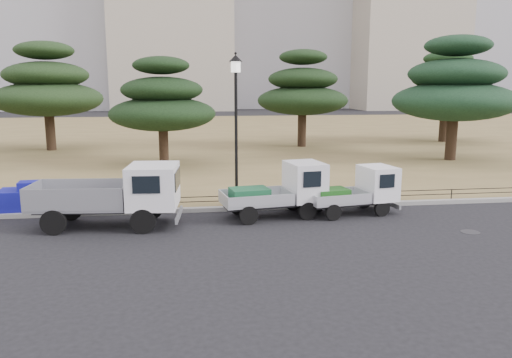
{
  "coord_description": "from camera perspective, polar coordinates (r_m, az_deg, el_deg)",
  "views": [
    {
      "loc": [
        -2.36,
        -15.51,
        4.63
      ],
      "look_at": [
        0.0,
        2.0,
        1.3
      ],
      "focal_mm": 35.0,
      "sensor_mm": 36.0,
      "label": 1
    }
  ],
  "objects": [
    {
      "name": "lawn",
      "position": [
        46.4,
        -4.73,
        5.0
      ],
      "size": [
        120.0,
        56.0,
        0.15
      ],
      "primitive_type": "cube",
      "color": "olive",
      "rests_on": "ground"
    },
    {
      "name": "manhole",
      "position": [
        17.45,
        23.29,
        -5.59
      ],
      "size": [
        0.6,
        0.6,
        0.01
      ],
      "primitive_type": "cylinder",
      "color": "#2D2D30",
      "rests_on": "ground"
    },
    {
      "name": "truck_kei_front",
      "position": [
        17.75,
        2.93,
        -1.29
      ],
      "size": [
        3.82,
        2.08,
        1.92
      ],
      "rotation": [
        0.0,
        0.0,
        0.16
      ],
      "color": "black",
      "rests_on": "ground"
    },
    {
      "name": "pine_west_near",
      "position": [
        37.67,
        -22.77,
        9.56
      ],
      "size": [
        7.44,
        7.44,
        7.44
      ],
      "color": "black",
      "rests_on": "lawn"
    },
    {
      "name": "curb",
      "position": [
        18.82,
        -0.24,
        -3.32
      ],
      "size": [
        120.0,
        0.25,
        0.16
      ],
      "primitive_type": "cube",
      "color": "gray",
      "rests_on": "ground"
    },
    {
      "name": "pine_east_far",
      "position": [
        42.94,
        20.87,
        9.5
      ],
      "size": [
        7.11,
        7.11,
        7.15
      ],
      "color": "black",
      "rests_on": "lawn"
    },
    {
      "name": "pine_center_left",
      "position": [
        28.67,
        -10.67,
        8.53
      ],
      "size": [
        5.96,
        5.96,
        6.06
      ],
      "color": "black",
      "rests_on": "lawn"
    },
    {
      "name": "tarp_pile",
      "position": [
        20.11,
        -25.02,
        -1.98
      ],
      "size": [
        1.7,
        1.31,
        1.06
      ],
      "rotation": [
        0.0,
        0.0,
        0.1
      ],
      "color": "#121393",
      "rests_on": "lawn"
    },
    {
      "name": "truck_large",
      "position": [
        17.05,
        -15.82,
        -1.53
      ],
      "size": [
        4.86,
        2.24,
        2.06
      ],
      "rotation": [
        0.0,
        0.0,
        -0.08
      ],
      "color": "black",
      "rests_on": "ground"
    },
    {
      "name": "street_lamp",
      "position": [
        18.51,
        -2.31,
        8.43
      ],
      "size": [
        0.5,
        0.5,
        5.56
      ],
      "color": "black",
      "rests_on": "lawn"
    },
    {
      "name": "truck_kei_rear",
      "position": [
        18.54,
        11.55,
        -1.3
      ],
      "size": [
        3.45,
        1.9,
        1.71
      ],
      "rotation": [
        0.0,
        0.0,
        0.17
      ],
      "color": "black",
      "rests_on": "ground"
    },
    {
      "name": "pine_center_right",
      "position": [
        37.09,
        5.34,
        10.0
      ],
      "size": [
        6.63,
        6.63,
        7.04
      ],
      "color": "black",
      "rests_on": "lawn"
    },
    {
      "name": "ground",
      "position": [
        16.36,
        0.94,
        -5.77
      ],
      "size": [
        220.0,
        220.0,
        0.0
      ],
      "primitive_type": "plane",
      "color": "black"
    },
    {
      "name": "pipe_fence",
      "position": [
        18.88,
        -0.3,
        -2.15
      ],
      "size": [
        38.0,
        0.04,
        0.4
      ],
      "color": "black",
      "rests_on": "lawn"
    },
    {
      "name": "pine_east_near",
      "position": [
        32.41,
        21.78,
        9.54
      ],
      "size": [
        7.31,
        7.31,
        7.39
      ],
      "color": "black",
      "rests_on": "lawn"
    }
  ]
}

